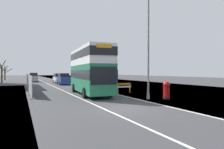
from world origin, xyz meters
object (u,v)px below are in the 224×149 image
Objects in this scene: roadworks_barrier at (124,87)px; car_receding_far at (33,78)px; lamppost_foreground at (148,48)px; car_oncoming_near at (64,79)px; red_pillar_postbox at (166,89)px; car_receding_mid at (58,79)px; double_decker_bus at (90,70)px.

roadworks_barrier is 33.12m from car_receding_far.
lamppost_foreground is 2.29× the size of car_oncoming_near.
car_receding_far is (-7.63, 37.58, -3.55)m from lamppost_foreground.
car_receding_mid is at bearing 98.11° from red_pillar_postbox.
car_oncoming_near is (-3.41, 18.25, 0.29)m from roadworks_barrier.
roadworks_barrier is 0.46× the size of car_receding_far.
red_pillar_postbox is (4.99, -6.82, -1.78)m from double_decker_bus.
car_receding_mid is (-3.34, 24.70, 0.24)m from roadworks_barrier.
car_receding_far reaches higher than red_pillar_postbox.
red_pillar_postbox is 6.24m from roadworks_barrier.
lamppost_foreground is 2.36× the size of car_receding_far.
double_decker_bus is at bearing 170.41° from roadworks_barrier.
car_receding_far is (-8.06, 32.12, 0.30)m from roadworks_barrier.
double_decker_bus is 17.66m from car_oncoming_near.
double_decker_bus is 4.43m from roadworks_barrier.
car_receding_mid is at bearing -57.54° from car_receding_far.
red_pillar_postbox is 39.35m from car_receding_far.
car_receding_far is at bearing 108.52° from car_oncoming_near.
red_pillar_postbox is 24.80m from car_oncoming_near.
car_oncoming_near is at bearing 88.29° from double_decker_bus.
red_pillar_postbox is (1.48, -0.70, -3.71)m from lamppost_foreground.
car_receding_mid is 8.80m from car_receding_far.
car_oncoming_near is at bearing -71.48° from car_receding_far.
double_decker_bus is 31.77m from car_receding_far.
lamppost_foreground is 24.15m from car_oncoming_near.
lamppost_foreground is 6.69m from roadworks_barrier.
lamppost_foreground is at bearing 154.86° from red_pillar_postbox.
double_decker_bus is at bearing -82.53° from car_receding_far.
car_receding_far reaches higher than car_oncoming_near.
lamppost_foreground is at bearing -84.48° from car_receding_mid.
lamppost_foreground reaches higher than red_pillar_postbox.
red_pillar_postbox is at bearing -25.14° from lamppost_foreground.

